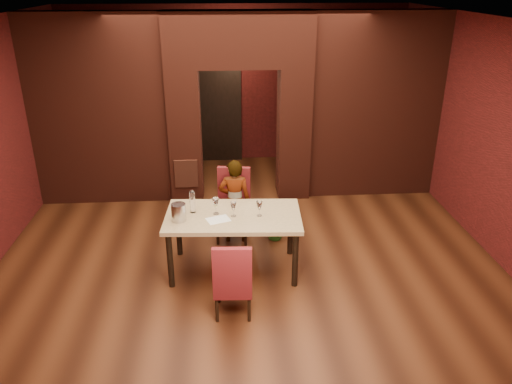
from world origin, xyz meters
TOP-DOWN VIEW (x-y plane):
  - floor at (0.00, 0.00)m, footprint 8.00×8.00m
  - ceiling at (0.00, 0.00)m, footprint 7.00×8.00m
  - wall_back at (0.00, 4.00)m, footprint 7.00×0.04m
  - wall_front at (0.00, -4.00)m, footprint 7.00×0.04m
  - wall_right at (3.50, 0.00)m, footprint 0.04×8.00m
  - pillar_left at (-0.95, 2.00)m, footprint 0.55×0.55m
  - pillar_right at (0.95, 2.00)m, footprint 0.55×0.55m
  - lintel at (0.00, 2.00)m, footprint 2.45×0.55m
  - wing_wall_left at (-2.36, 2.00)m, footprint 2.28×0.35m
  - wing_wall_right at (2.36, 2.00)m, footprint 2.28×0.35m
  - vent_panel at (-0.95, 1.71)m, footprint 0.40×0.03m
  - rear_door at (-0.40, 3.94)m, footprint 0.90×0.08m
  - rear_door_frame at (-0.40, 3.90)m, footprint 1.02×0.04m
  - dining_table at (-0.20, -0.52)m, footprint 1.82×1.10m
  - chair_far at (-0.18, 0.35)m, footprint 0.56×0.56m
  - chair_near at (-0.23, -1.47)m, footprint 0.47×0.47m
  - person_seated at (-0.15, 0.29)m, footprint 0.49×0.34m
  - wine_glass_a at (-0.42, -0.48)m, footprint 0.09×0.09m
  - wine_glass_b at (-0.19, -0.57)m, footprint 0.08×0.08m
  - wine_glass_c at (0.14, -0.58)m, footprint 0.08×0.08m
  - tasting_sheet at (-0.39, -0.66)m, footprint 0.34×0.30m
  - wine_bucket at (-0.89, -0.64)m, footprint 0.19×0.19m
  - water_bottle at (-0.73, -0.41)m, footprint 0.07×0.07m
  - potted_plant at (0.46, 0.31)m, footprint 0.55×0.56m

SIDE VIEW (x-z plane):
  - floor at x=0.00m, z-range 0.00..0.00m
  - potted_plant at x=0.46m, z-range 0.00..0.47m
  - dining_table at x=-0.20m, z-range 0.00..0.83m
  - chair_near at x=-0.23m, z-range 0.00..0.98m
  - chair_far at x=-0.18m, z-range 0.00..1.08m
  - vent_panel at x=-0.95m, z-range 0.30..0.80m
  - person_seated at x=-0.15m, z-range 0.00..1.29m
  - tasting_sheet at x=-0.39m, z-range 0.83..0.83m
  - wine_glass_b at x=-0.19m, z-range 0.83..1.03m
  - wine_glass_c at x=0.14m, z-range 0.83..1.03m
  - wine_glass_a at x=-0.42m, z-range 0.83..1.05m
  - wine_bucket at x=-0.89m, z-range 0.83..1.06m
  - water_bottle at x=-0.73m, z-range 0.83..1.14m
  - rear_door at x=-0.40m, z-range 0.00..2.10m
  - rear_door_frame at x=-0.40m, z-range -0.06..2.16m
  - pillar_left at x=-0.95m, z-range 0.00..2.30m
  - pillar_right at x=0.95m, z-range 0.00..2.30m
  - wall_back at x=0.00m, z-range 0.00..3.20m
  - wall_front at x=0.00m, z-range 0.00..3.20m
  - wall_right at x=3.50m, z-range 0.00..3.20m
  - wing_wall_left at x=-2.36m, z-range 0.00..3.20m
  - wing_wall_right at x=2.36m, z-range 0.00..3.20m
  - lintel at x=0.00m, z-range 2.30..3.20m
  - ceiling at x=0.00m, z-range 3.18..3.22m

